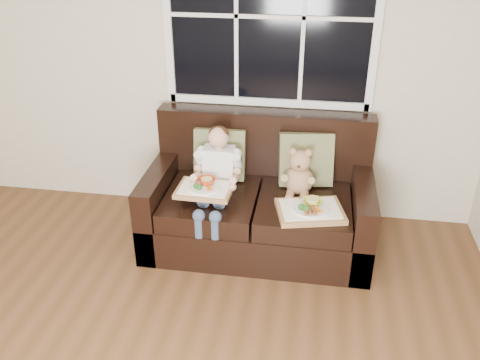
% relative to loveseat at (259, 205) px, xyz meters
% --- Properties ---
extents(room_walls, '(4.52, 5.02, 2.71)m').
position_rel_loveseat_xyz_m(room_walls, '(-0.53, -2.02, 1.28)').
color(room_walls, '#BEB09D').
rests_on(room_walls, ground).
extents(window_back, '(1.62, 0.04, 1.37)m').
position_rel_loveseat_xyz_m(window_back, '(0.00, 0.46, 1.34)').
color(window_back, black).
rests_on(window_back, room_walls).
extents(loveseat, '(1.70, 0.92, 0.96)m').
position_rel_loveseat_xyz_m(loveseat, '(0.00, 0.00, 0.00)').
color(loveseat, black).
rests_on(loveseat, ground).
extents(pillow_left, '(0.41, 0.20, 0.41)m').
position_rel_loveseat_xyz_m(pillow_left, '(-0.34, 0.15, 0.34)').
color(pillow_left, olive).
rests_on(pillow_left, loveseat).
extents(pillow_right, '(0.43, 0.25, 0.42)m').
position_rel_loveseat_xyz_m(pillow_right, '(0.34, 0.15, 0.35)').
color(pillow_right, olive).
rests_on(pillow_right, loveseat).
extents(child, '(0.34, 0.58, 0.77)m').
position_rel_loveseat_xyz_m(child, '(-0.31, -0.11, 0.31)').
color(child, silver).
rests_on(child, loveseat).
extents(teddy_bear, '(0.23, 0.28, 0.38)m').
position_rel_loveseat_xyz_m(teddy_bear, '(0.30, -0.01, 0.29)').
color(teddy_bear, tan).
rests_on(teddy_bear, loveseat).
extents(tray_left, '(0.41, 0.31, 0.09)m').
position_rel_loveseat_xyz_m(tray_left, '(-0.37, -0.27, 0.27)').
color(tray_left, '#A07148').
rests_on(tray_left, child).
extents(tray_right, '(0.53, 0.45, 0.10)m').
position_rel_loveseat_xyz_m(tray_right, '(0.40, -0.30, 0.17)').
color(tray_right, '#A07148').
rests_on(tray_right, loveseat).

